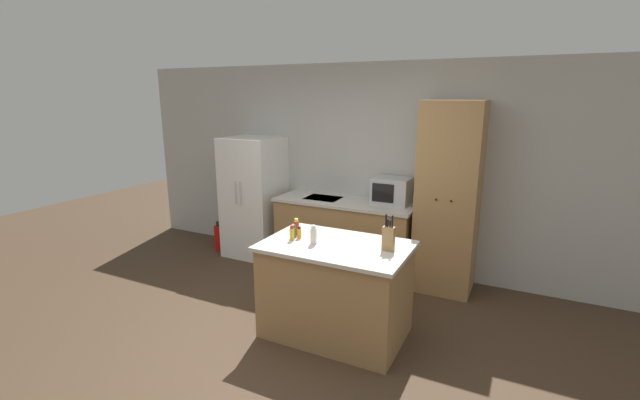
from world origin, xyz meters
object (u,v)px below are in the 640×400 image
Objects in this scene: spice_bottle_amber_oil at (299,233)px; microwave at (392,191)px; spice_bottle_tall_dark at (294,232)px; refrigerator at (254,197)px; spice_bottle_green_herb at (313,235)px; knife_block at (388,238)px; spice_bottle_pale_salt at (296,227)px; spice_bottle_short_red at (292,233)px; pantry_cabinet at (448,198)px; fire_extinguisher at (219,238)px.

microwave is at bearing 75.58° from spice_bottle_amber_oil.
microwave is 1.65m from spice_bottle_tall_dark.
refrigerator is 2.28m from spice_bottle_green_herb.
spice_bottle_amber_oil is at bearing -43.27° from refrigerator.
microwave is 3.88× the size of spice_bottle_amber_oil.
knife_block is 2.02× the size of spice_bottle_pale_salt.
spice_bottle_green_herb is (-0.21, -1.65, -0.11)m from microwave.
refrigerator is at bearing 138.61° from spice_bottle_green_herb.
refrigerator is at bearing 136.73° from spice_bottle_amber_oil.
spice_bottle_short_red is at bearing -74.91° from spice_bottle_pale_salt.
spice_bottle_tall_dark is 0.76× the size of spice_bottle_pale_salt.
spice_bottle_tall_dark is at bearing -44.46° from refrigerator.
spice_bottle_short_red is (-0.44, -1.65, -0.12)m from microwave.
spice_bottle_short_red is at bearing -70.48° from spice_bottle_tall_dark.
spice_bottle_green_herb is at bearing -168.39° from knife_block.
microwave is 1.57m from spice_bottle_pale_salt.
spice_bottle_short_red is (0.03, -0.07, 0.01)m from spice_bottle_tall_dark.
spice_bottle_green_herb is at bearing -120.08° from pantry_cabinet.
knife_block is at bearing -1.71° from spice_bottle_pale_salt.
spice_bottle_pale_salt is at bearing -107.96° from microwave.
spice_bottle_short_red reaches higher than spice_bottle_amber_oil.
pantry_cabinet reaches higher than spice_bottle_amber_oil.
pantry_cabinet is 1.88m from spice_bottle_tall_dark.
refrigerator is 13.63× the size of spice_bottle_tall_dark.
spice_bottle_short_red is 0.23m from spice_bottle_green_herb.
pantry_cabinet reaches higher than fire_extinguisher.
spice_bottle_amber_oil is (0.03, 0.08, -0.01)m from spice_bottle_short_red.
spice_bottle_pale_salt is at bearing -130.02° from pantry_cabinet.
pantry_cabinet is 18.96× the size of spice_bottle_amber_oil.
refrigerator is at bearing -178.90° from pantry_cabinet.
pantry_cabinet is 1.92m from spice_bottle_short_red.
pantry_cabinet is at bearing 54.09° from spice_bottle_short_red.
spice_bottle_tall_dark is (-0.46, -1.57, -0.13)m from microwave.
spice_bottle_pale_salt is (-0.02, 0.09, 0.02)m from spice_bottle_tall_dark.
refrigerator is 0.85m from fire_extinguisher.
knife_block is at bearing -99.71° from pantry_cabinet.
pantry_cabinet is 3.28m from fire_extinguisher.
fire_extinguisher is (-2.25, 1.36, -0.78)m from spice_bottle_green_herb.
spice_bottle_pale_salt is 0.36× the size of fire_extinguisher.
microwave reaches higher than knife_block.
spice_bottle_tall_dark is at bearing -32.68° from fire_extinguisher.
refrigerator reaches higher than microwave.
spice_bottle_amber_oil is (1.52, -1.43, 0.12)m from refrigerator.
spice_bottle_short_red reaches higher than spice_bottle_tall_dark.
spice_bottle_pale_salt is at bearing 105.09° from spice_bottle_short_red.
spice_bottle_short_red is (-0.88, -0.13, -0.05)m from knife_block.
pantry_cabinet is at bearing -7.66° from microwave.
refrigerator reaches higher than spice_bottle_pale_salt.
fire_extinguisher is at bearing 157.19° from knife_block.
knife_block is at bearing 3.91° from spice_bottle_amber_oil.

